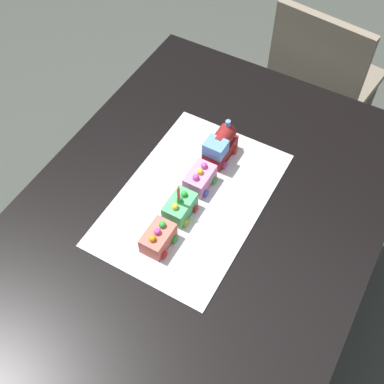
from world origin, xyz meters
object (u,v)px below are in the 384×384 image
at_px(chair, 320,83).
at_px(cake_car_caboose_mint_green, 180,207).
at_px(cake_locomotive, 220,146).
at_px(cake_car_flatbed_bubblegum, 200,178).
at_px(dining_table, 195,237).
at_px(birthday_candle, 178,193).
at_px(cake_car_gondola_coral, 158,238).

relative_size(chair, cake_car_caboose_mint_green, 8.60).
xyz_separation_m(cake_locomotive, cake_car_flatbed_bubblegum, (0.13, -0.00, -0.02)).
distance_m(dining_table, chair, 1.05).
bearing_deg(cake_locomotive, cake_car_caboose_mint_green, -0.00).
bearing_deg(chair, cake_car_flatbed_bubblegum, 91.66).
height_order(chair, birthday_candle, birthday_candle).
distance_m(cake_locomotive, cake_car_gondola_coral, 0.37).
height_order(chair, cake_car_caboose_mint_green, chair).
distance_m(cake_car_gondola_coral, birthday_candle, 0.13).
xyz_separation_m(dining_table, cake_locomotive, (-0.24, -0.04, 0.16)).
height_order(chair, cake_car_gondola_coral, chair).
distance_m(cake_car_flatbed_bubblegum, cake_car_gondola_coral, 0.24).
bearing_deg(cake_car_flatbed_bubblegum, cake_car_caboose_mint_green, 0.00).
height_order(cake_car_flatbed_bubblegum, cake_car_caboose_mint_green, same).
xyz_separation_m(cake_car_flatbed_bubblegum, cake_car_caboose_mint_green, (0.12, 0.00, 0.00)).
relative_size(cake_locomotive, cake_car_caboose_mint_green, 1.40).
relative_size(cake_locomotive, cake_car_flatbed_bubblegum, 1.40).
bearing_deg(cake_car_gondola_coral, cake_car_caboose_mint_green, 180.00).
bearing_deg(cake_locomotive, birthday_candle, 0.00).
relative_size(dining_table, chair, 1.63).
bearing_deg(chair, cake_locomotive, 90.73).
relative_size(dining_table, cake_car_caboose_mint_green, 14.00).
bearing_deg(chair, cake_car_caboose_mint_green, 92.32).
xyz_separation_m(cake_car_flatbed_bubblegum, birthday_candle, (0.12, 0.00, 0.07)).
height_order(dining_table, cake_locomotive, cake_locomotive).
relative_size(cake_car_flatbed_bubblegum, cake_car_caboose_mint_green, 1.00).
bearing_deg(birthday_candle, cake_car_flatbed_bubblegum, -180.00).
bearing_deg(cake_car_caboose_mint_green, dining_table, 101.40).
bearing_deg(cake_car_caboose_mint_green, cake_car_gondola_coral, 0.00).
bearing_deg(cake_locomotive, dining_table, 10.67).
height_order(dining_table, birthday_candle, birthday_candle).
bearing_deg(cake_car_caboose_mint_green, chair, 174.85).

